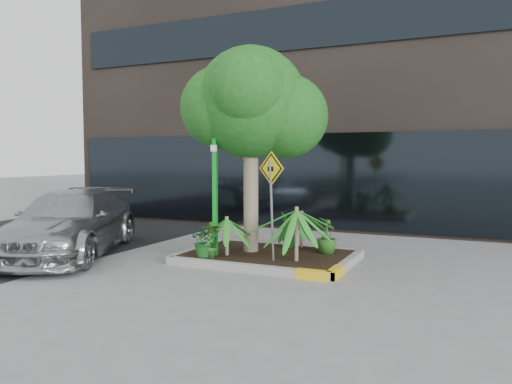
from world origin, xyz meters
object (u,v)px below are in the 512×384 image
at_px(tree, 251,103).
at_px(parked_car, 71,223).
at_px(street_sign_post, 219,171).
at_px(cattle_sign, 271,187).

distance_m(tree, parked_car, 4.53).
distance_m(street_sign_post, cattle_sign, 1.20).
xyz_separation_m(tree, street_sign_post, (-0.40, -0.61, -1.34)).
relative_size(parked_car, street_sign_post, 1.60).
bearing_deg(parked_car, tree, -5.29).
bearing_deg(tree, parked_car, -161.02).
relative_size(street_sign_post, cattle_sign, 1.44).
bearing_deg(tree, street_sign_post, -123.40).
relative_size(tree, cattle_sign, 2.14).
bearing_deg(parked_car, street_sign_post, -13.20).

